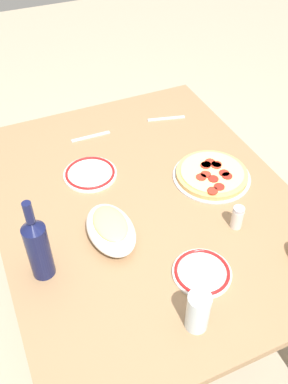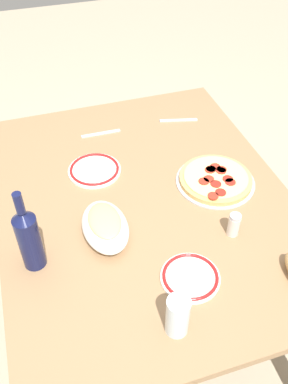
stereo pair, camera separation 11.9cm
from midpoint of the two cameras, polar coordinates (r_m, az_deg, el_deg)
name	(u,v)px [view 1 (the left image)]	position (r m, az deg, el deg)	size (l,w,h in m)	color
ground_plane	(144,303)	(2.10, -1.69, -14.73)	(8.00, 8.00, 0.00)	tan
dining_table	(144,217)	(1.62, -2.12, -3.39)	(1.33, 1.05, 0.70)	#93704C
pepperoni_pizza	(212,175)	(1.63, 7.10, 2.20)	(0.30, 0.30, 0.03)	#B7B7BC
baked_pasta_dish	(111,228)	(1.40, -6.95, -4.94)	(0.24, 0.15, 0.08)	white
wine_bottle	(38,247)	(1.29, -16.68, -7.17)	(0.07, 0.07, 0.30)	#141942
water_glass	(198,312)	(1.18, 4.28, -15.84)	(0.06, 0.06, 0.13)	silver
side_plate_near	(202,272)	(1.32, 5.20, -10.80)	(0.18, 0.18, 0.02)	white
side_plate_far	(90,173)	(1.65, -9.30, 2.40)	(0.21, 0.21, 0.02)	white
spice_shaker	(237,217)	(1.44, 10.11, -3.47)	(0.04, 0.04, 0.09)	silver
fork_left	(166,119)	(1.94, 1.22, 9.78)	(0.17, 0.02, 0.01)	#B7B7BC
fork_right	(91,137)	(1.85, -9.01, 7.30)	(0.17, 0.02, 0.01)	#B7B7BC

